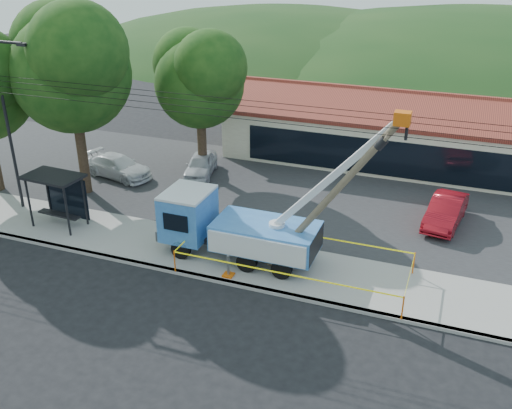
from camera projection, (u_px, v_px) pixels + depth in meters
The scene contains 17 objects.
ground at pixel (222, 315), 22.31m from camera, with size 120.00×120.00×0.00m, color black.
curb at pixel (242, 285), 24.05m from camera, with size 60.00×0.25×0.15m, color #99958F.
sidewalk at pixel (258, 264), 25.66m from camera, with size 60.00×4.00×0.15m, color #99958F.
parking_lot at pixel (307, 196), 32.45m from camera, with size 60.00×12.00×0.10m, color #28282B.
strip_mall at pixel (401, 132), 37.15m from camera, with size 22.50×8.53×4.67m.
streetlight at pixel (9, 115), 28.69m from camera, with size 2.13×0.22×9.00m.
tree_west_near at pixel (70, 62), 29.72m from camera, with size 7.56×6.72×10.80m.
tree_lot at pixel (199, 75), 32.91m from camera, with size 6.30×5.60×8.94m.
hill_west at pixel (287, 52), 73.67m from camera, with size 78.40×56.00×28.00m, color #143814.
hill_center at pixel (494, 65), 65.68m from camera, with size 89.60×64.00×32.00m, color #143814.
utility_truck at pixel (235, 226), 25.53m from camera, with size 10.54×3.85×7.53m.
leaning_pole at pixel (336, 191), 22.89m from camera, with size 5.36×1.68×7.45m.
bus_shelter at pixel (58, 188), 28.23m from camera, with size 2.92×1.91×2.72m.
caution_tape at pixel (294, 257), 24.54m from camera, with size 9.79×3.57×1.03m.
car_silver at pixel (201, 176), 35.22m from camera, with size 1.58×3.92×1.34m, color silver.
car_red at pixel (443, 225), 29.24m from camera, with size 1.51×4.33×1.43m, color maroon.
car_white at pixel (119, 178), 35.00m from camera, with size 1.85×4.55×1.32m, color silver.
Camera 1 is at (7.74, -16.69, 13.40)m, focal length 40.00 mm.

